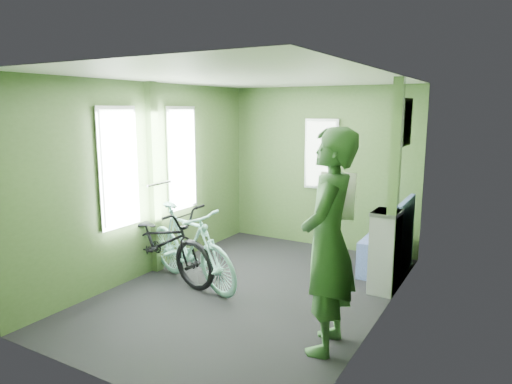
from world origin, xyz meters
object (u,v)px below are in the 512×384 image
at_px(passenger, 328,242).
at_px(waste_box, 385,251).
at_px(bicycle_black, 162,278).
at_px(bench_seat, 388,250).
at_px(bicycle_mint, 190,286).

bearing_deg(passenger, waste_box, 168.16).
bearing_deg(bicycle_black, waste_box, -59.11).
relative_size(waste_box, bench_seat, 0.98).
bearing_deg(waste_box, bench_seat, 100.28).
distance_m(bicycle_black, bicycle_mint, 0.44).
xyz_separation_m(waste_box, bench_seat, (-0.11, 0.63, -0.18)).
xyz_separation_m(passenger, waste_box, (0.11, 1.46, -0.47)).
bearing_deg(bicycle_mint, bench_seat, -31.49).
bearing_deg(bicycle_mint, passenger, -88.02).
relative_size(bicycle_black, passenger, 0.93).
bearing_deg(bench_seat, bicycle_mint, -140.22).
xyz_separation_m(bicycle_mint, passenger, (1.83, -0.51, 0.93)).
bearing_deg(passenger, bicycle_mint, -113.09).
bearing_deg(bicycle_mint, waste_box, -46.31).
bearing_deg(bench_seat, passenger, -91.07).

